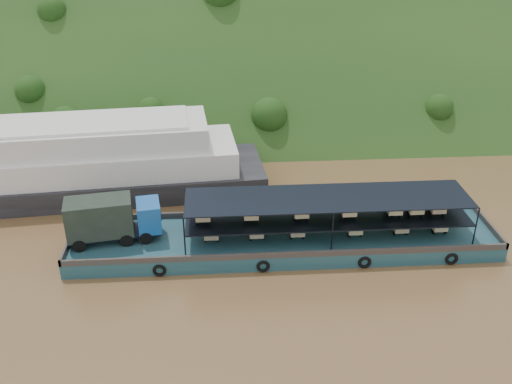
{
  "coord_description": "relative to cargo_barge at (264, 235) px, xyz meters",
  "views": [
    {
      "loc": [
        -5.02,
        -40.98,
        25.99
      ],
      "look_at": [
        -2.0,
        3.0,
        3.2
      ],
      "focal_mm": 40.0,
      "sensor_mm": 36.0,
      "label": 1
    }
  ],
  "objects": [
    {
      "name": "hillside",
      "position": [
        1.6,
        36.94,
        -1.25
      ],
      "size": [
        140.0,
        39.6,
        39.6
      ],
      "primitive_type": "cube",
      "rotation": [
        0.79,
        0.0,
        0.0
      ],
      "color": "#193A15",
      "rests_on": "ground"
    },
    {
      "name": "passenger_ferry",
      "position": [
        -17.36,
        11.43,
        1.93
      ],
      "size": [
        36.91,
        12.17,
        7.34
      ],
      "rotation": [
        0.0,
        0.0,
        0.09
      ],
      "color": "black",
      "rests_on": "ground"
    },
    {
      "name": "ground",
      "position": [
        1.6,
        0.94,
        -1.25
      ],
      "size": [
        160.0,
        160.0,
        0.0
      ],
      "primitive_type": "plane",
      "color": "brown",
      "rests_on": "ground"
    },
    {
      "name": "cargo_barge",
      "position": [
        0.0,
        0.0,
        0.0
      ],
      "size": [
        35.05,
        7.18,
        4.96
      ],
      "color": "#163E4D",
      "rests_on": "ground"
    }
  ]
}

